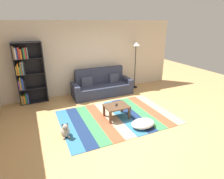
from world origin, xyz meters
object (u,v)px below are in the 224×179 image
Objects in this scene: pouf at (143,123)px; standing_lamp at (136,50)px; dog at (65,131)px; bookshelf at (27,73)px; coffee_table at (116,108)px; tv_remote at (116,105)px; couch at (102,86)px.

standing_lamp reaches higher than pouf.
dog is 4.41m from standing_lamp.
bookshelf is 3.07× the size of coffee_table.
tv_remote is (2.23, -2.17, -0.68)m from bookshelf.
bookshelf is (-2.52, 0.29, 0.74)m from couch.
couch is at bearing -6.47° from bookshelf.
tv_remote is (-0.40, 0.78, 0.29)m from pouf.
bookshelf is 2.76m from dog.
standing_lamp is (4.08, -0.10, 0.50)m from bookshelf.
couch reaches higher than dog.
bookshelf reaches higher than couch.
standing_lamp is (1.56, 0.18, 1.24)m from couch.
coffee_table is 1.68× the size of dog.
bookshelf reaches higher than standing_lamp.
pouf is at bearing -48.27° from bookshelf.
standing_lamp is at bearing 80.66° from tv_remote.
tv_remote reaches higher than coffee_table.
dog is at bearing -75.10° from bookshelf.
bookshelf is 3.18m from tv_remote.
coffee_table is 0.89m from pouf.
standing_lamp is at bearing 48.22° from coffee_table.
dog reaches higher than pouf.
couch is 15.07× the size of tv_remote.
couch is 2.00m from standing_lamp.
couch is 2.64m from bookshelf.
couch is at bearing 50.41° from dog.
bookshelf is 4.07m from pouf.
couch reaches higher than pouf.
bookshelf is 4.11m from standing_lamp.
couch is at bearing 81.03° from coffee_table.
pouf is at bearing -61.44° from coffee_table.
couch reaches higher than coffee_table.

